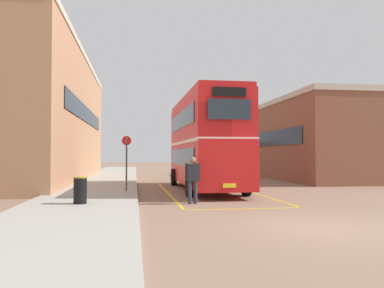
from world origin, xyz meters
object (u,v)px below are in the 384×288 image
litter_bin (80,190)px  bus_stop_sign (126,158)px  single_deck_bus (220,156)px  double_decker_bus (205,141)px  pedestrian_boarding (193,177)px

litter_bin → bus_stop_sign: bearing=72.5°
single_deck_bus → litter_bin: size_ratio=9.70×
double_decker_bus → bus_stop_sign: (-3.97, -1.34, -0.82)m
double_decker_bus → bus_stop_sign: 4.27m
pedestrian_boarding → single_deck_bus: bearing=75.3°
pedestrian_boarding → double_decker_bus: bearing=75.3°
double_decker_bus → bus_stop_sign: double_decker_bus is taller
bus_stop_sign → single_deck_bus: bearing=66.1°
double_decker_bus → single_deck_bus: bearing=75.3°
litter_bin → double_decker_bus: bearing=47.9°
pedestrian_boarding → bus_stop_sign: bearing=120.8°
single_deck_bus → pedestrian_boarding: single_deck_bus is taller
bus_stop_sign → pedestrian_boarding: bearing=-59.2°
double_decker_bus → litter_bin: (-5.44, -6.02, -1.91)m
pedestrian_boarding → litter_bin: pedestrian_boarding is taller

